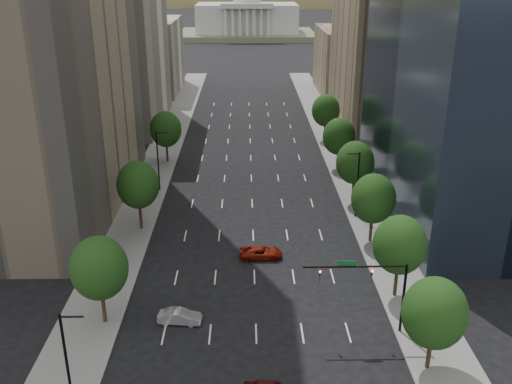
{
  "coord_description": "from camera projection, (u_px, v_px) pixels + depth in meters",
  "views": [
    {
      "loc": [
        -0.8,
        -12.71,
        31.03
      ],
      "look_at": [
        0.25,
        44.36,
        8.0
      ],
      "focal_mm": 39.87,
      "sensor_mm": 36.0,
      "label": 1
    }
  ],
  "objects": [
    {
      "name": "tree_left_0",
      "position": [
        99.0,
        268.0,
        50.68
      ],
      "size": [
        5.2,
        5.2,
        8.75
      ],
      "color": "#382316",
      "rests_on": "ground"
    },
    {
      "name": "car_red_far",
      "position": [
        261.0,
        252.0,
        64.2
      ],
      "size": [
        4.92,
        2.45,
        1.34
      ],
      "primitive_type": "imported",
      "rotation": [
        0.0,
        0.0,
        1.62
      ],
      "color": "maroon",
      "rests_on": "ground"
    },
    {
      "name": "traffic_signal",
      "position": [
        377.0,
        283.0,
        49.46
      ],
      "size": [
        9.12,
        0.4,
        7.38
      ],
      "color": "black",
      "rests_on": "ground"
    },
    {
      "name": "tree_right_4",
      "position": [
        339.0,
        137.0,
        90.21
      ],
      "size": [
        5.2,
        5.2,
        8.46
      ],
      "color": "#382316",
      "rests_on": "ground"
    },
    {
      "name": "tree_left_1",
      "position": [
        138.0,
        185.0,
        69.15
      ],
      "size": [
        5.2,
        5.2,
        8.97
      ],
      "color": "#382316",
      "rests_on": "ground"
    },
    {
      "name": "parking_tan_right",
      "position": [
        377.0,
        52.0,
        110.94
      ],
      "size": [
        14.0,
        30.0,
        30.0
      ],
      "primitive_type": "cube",
      "color": "#8C7759",
      "rests_on": "ground"
    },
    {
      "name": "foothills",
      "position": [
        279.0,
        34.0,
        593.9
      ],
      "size": [
        720.0,
        413.0,
        263.0
      ],
      "color": "brown",
      "rests_on": "ground"
    },
    {
      "name": "sidewalk_left",
      "position": [
        141.0,
        204.0,
        78.74
      ],
      "size": [
        6.0,
        200.0,
        0.15
      ],
      "primitive_type": "cube",
      "color": "slate",
      "rests_on": "ground"
    },
    {
      "name": "tree_right_3",
      "position": [
        355.0,
        163.0,
        77.07
      ],
      "size": [
        5.2,
        5.2,
        8.89
      ],
      "color": "#382316",
      "rests_on": "ground"
    },
    {
      "name": "tree_right_1",
      "position": [
        400.0,
        245.0,
        54.87
      ],
      "size": [
        5.2,
        5.2,
        8.75
      ],
      "color": "#382316",
      "rests_on": "ground"
    },
    {
      "name": "tree_right_0",
      "position": [
        435.0,
        313.0,
        44.81
      ],
      "size": [
        5.2,
        5.2,
        8.39
      ],
      "color": "#382316",
      "rests_on": "ground"
    },
    {
      "name": "streetlight_rn",
      "position": [
        357.0,
        183.0,
        72.82
      ],
      "size": [
        1.7,
        0.2,
        9.0
      ],
      "color": "black",
      "rests_on": "ground"
    },
    {
      "name": "car_silver",
      "position": [
        180.0,
        317.0,
        52.54
      ],
      "size": [
        4.13,
        1.78,
        1.32
      ],
      "primitive_type": "imported",
      "rotation": [
        0.0,
        0.0,
        1.47
      ],
      "color": "#A7A6AC",
      "rests_on": "ground"
    },
    {
      "name": "filler_right",
      "position": [
        347.0,
        61.0,
        144.16
      ],
      "size": [
        14.0,
        26.0,
        16.0
      ],
      "primitive_type": "cube",
      "color": "#8C7759",
      "rests_on": "ground"
    },
    {
      "name": "midrise_cream_left",
      "position": [
        123.0,
        37.0,
        111.93
      ],
      "size": [
        14.0,
        30.0,
        35.0
      ],
      "primitive_type": "cube",
      "color": "beige",
      "rests_on": "ground"
    },
    {
      "name": "streetlight_ls",
      "position": [
        68.0,
        364.0,
        39.91
      ],
      "size": [
        1.7,
        0.2,
        9.0
      ],
      "color": "black",
      "rests_on": "ground"
    },
    {
      "name": "sidewalk_right",
      "position": [
        363.0,
        202.0,
        79.27
      ],
      "size": [
        6.0,
        200.0,
        0.15
      ],
      "primitive_type": "cube",
      "color": "slate",
      "rests_on": "ground"
    },
    {
      "name": "capitol",
      "position": [
        247.0,
        18.0,
        251.73
      ],
      "size": [
        60.0,
        40.0,
        35.2
      ],
      "color": "#596647",
      "rests_on": "ground"
    },
    {
      "name": "streetlight_ln",
      "position": [
        158.0,
        159.0,
        81.63
      ],
      "size": [
        1.7,
        0.2,
        9.0
      ],
      "color": "black",
      "rests_on": "ground"
    },
    {
      "name": "tree_left_2",
      "position": [
        166.0,
        129.0,
        93.36
      ],
      "size": [
        5.2,
        5.2,
        8.68
      ],
      "color": "#382316",
      "rests_on": "ground"
    },
    {
      "name": "filler_left",
      "position": [
        151.0,
        56.0,
        145.71
      ],
      "size": [
        14.0,
        26.0,
        18.0
      ],
      "primitive_type": "cube",
      "color": "beige",
      "rests_on": "ground"
    },
    {
      "name": "tree_right_2",
      "position": [
        373.0,
        199.0,
        66.05
      ],
      "size": [
        5.2,
        5.2,
        8.61
      ],
      "color": "#382316",
      "rests_on": "ground"
    },
    {
      "name": "tree_right_5",
      "position": [
        326.0,
        111.0,
        104.94
      ],
      "size": [
        5.2,
        5.2,
        8.75
      ],
      "color": "#382316",
      "rests_on": "ground"
    }
  ]
}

